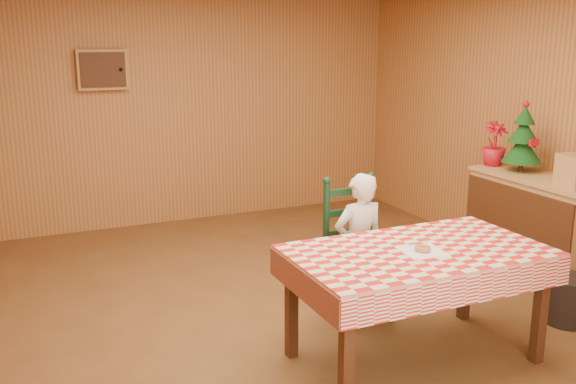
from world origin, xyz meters
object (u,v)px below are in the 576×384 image
object	(u,v)px
ladder_chair	(355,252)
storage_bin	(569,300)
dining_table	(417,261)
seated_child	(359,247)
shelf_unit	(536,229)
christmas_tree	(523,140)

from	to	relation	value
ladder_chair	storage_bin	distance (m)	1.63
dining_table	storage_bin	world-z (taller)	dining_table
ladder_chair	storage_bin	size ratio (longest dim) A/B	3.06
dining_table	storage_bin	xyz separation A→B (m)	(1.39, -0.01, -0.51)
seated_child	storage_bin	world-z (taller)	seated_child
ladder_chair	seated_child	xyz separation A→B (m)	(-0.00, -0.06, 0.06)
dining_table	shelf_unit	size ratio (longest dim) A/B	1.34
ladder_chair	christmas_tree	distance (m)	1.96
dining_table	christmas_tree	world-z (taller)	christmas_tree
dining_table	storage_bin	size ratio (longest dim) A/B	4.69
ladder_chair	christmas_tree	size ratio (longest dim) A/B	1.74
shelf_unit	storage_bin	distance (m)	0.92
dining_table	christmas_tree	size ratio (longest dim) A/B	2.67
seated_child	ladder_chair	bearing A→B (deg)	-90.00
storage_bin	christmas_tree	bearing A→B (deg)	67.70
dining_table	seated_child	distance (m)	0.74
seated_child	storage_bin	xyz separation A→B (m)	(1.39, -0.74, -0.39)
seated_child	shelf_unit	world-z (taller)	seated_child
storage_bin	dining_table	bearing A→B (deg)	179.67
dining_table	storage_bin	distance (m)	1.48
dining_table	christmas_tree	distance (m)	2.14
dining_table	seated_child	bearing A→B (deg)	90.00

